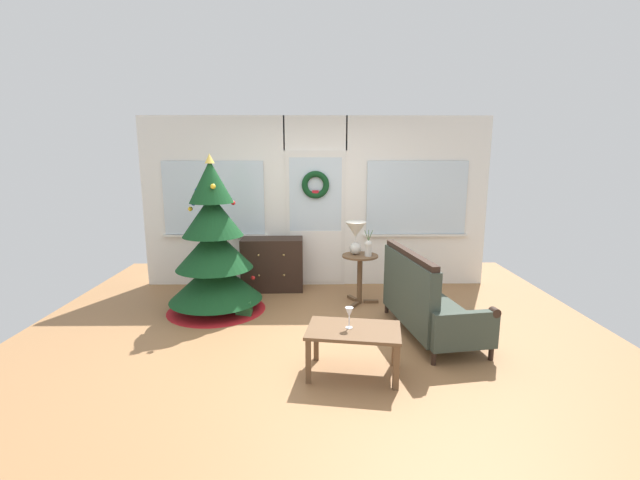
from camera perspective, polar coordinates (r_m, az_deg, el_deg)
ground_plane at (r=4.81m, az=-0.53°, el=-13.06°), size 6.76×6.76×0.00m
back_wall_with_door at (r=6.51m, az=-0.60°, el=5.07°), size 5.20×0.19×2.55m
christmas_tree at (r=5.61m, az=-13.91°, el=-1.97°), size 1.26×1.26×2.00m
dresser_cabinet at (r=6.41m, az=-6.35°, el=-3.21°), size 0.91×0.46×0.78m
settee_sofa at (r=4.95m, az=13.72°, el=-8.02°), size 0.92×1.62×0.96m
side_table at (r=5.79m, az=5.33°, el=-3.87°), size 0.50×0.48×0.67m
table_lamp at (r=5.71m, az=4.77°, el=0.87°), size 0.28×0.28×0.44m
flower_vase at (r=5.67m, az=6.45°, el=-0.98°), size 0.11×0.10×0.35m
coffee_table at (r=3.99m, az=4.50°, el=-12.58°), size 0.91×0.65×0.44m
wine_glass at (r=3.93m, az=3.91°, el=-9.68°), size 0.08×0.08×0.20m
gift_box at (r=5.53m, az=-10.07°, el=-8.89°), size 0.19×0.17×0.19m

